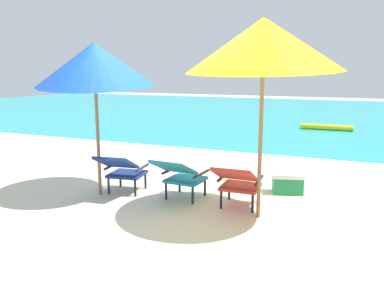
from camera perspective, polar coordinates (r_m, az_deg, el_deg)
name	(u,v)px	position (r m, az deg, el deg)	size (l,w,h in m)	color
ground_plane	(250,149)	(9.71, 8.43, -0.66)	(40.00, 40.00, 0.00)	beige
ocean_band	(299,114)	(17.99, 15.27, 4.28)	(40.00, 18.00, 0.01)	#28B2B7
swim_buoy	(327,127)	(13.28, 18.96, 2.34)	(0.18, 0.18, 1.60)	yellow
lounge_chair_left	(122,169)	(6.09, -10.10, -3.61)	(0.65, 0.94, 0.68)	navy
lounge_chair_center	(180,174)	(5.70, -1.72, -4.42)	(0.59, 0.91, 0.68)	teal
lounge_chair_right	(238,181)	(5.38, 6.65, -5.41)	(0.57, 0.89, 0.68)	red
beach_umbrella_left	(95,64)	(5.99, -13.96, 11.18)	(2.22, 2.25, 2.36)	olive
beach_umbrella_right	(264,45)	(4.94, 10.36, 14.00)	(2.09, 2.12, 2.57)	olive
cooler_box	(288,183)	(6.31, 13.72, -5.52)	(0.54, 0.44, 0.32)	#1E844C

